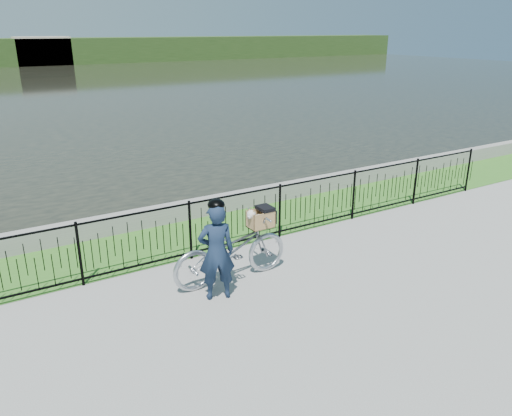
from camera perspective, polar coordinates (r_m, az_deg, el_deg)
ground at (r=8.74m, az=3.09°, el=-8.17°), size 120.00×120.00×0.00m
grass_strip at (r=10.78m, az=-4.72°, el=-2.57°), size 60.00×2.00×0.01m
water at (r=39.80m, az=-25.43°, el=12.09°), size 120.00×120.00×0.00m
quay_wall at (r=11.55m, az=-7.00°, el=-0.05°), size 60.00×0.30×0.40m
fence at (r=9.74m, az=-2.16°, el=-1.39°), size 14.00×0.06×1.15m
far_building_right at (r=65.72m, az=-23.19°, el=16.17°), size 6.00×3.00×3.20m
bicycle_rig at (r=8.50m, az=-2.84°, el=-4.77°), size 2.13×0.74×1.24m
cyclist at (r=7.85m, az=-4.56°, el=-4.88°), size 0.66×0.52×1.67m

